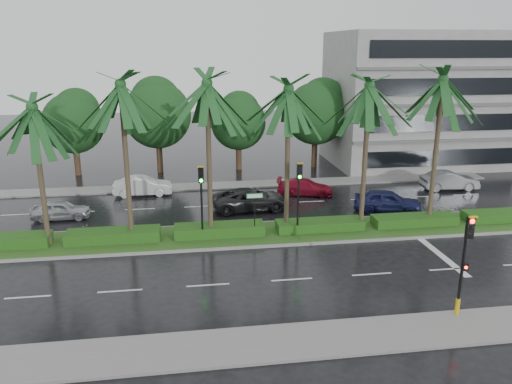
{
  "coord_description": "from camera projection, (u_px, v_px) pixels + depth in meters",
  "views": [
    {
      "loc": [
        -4.84,
        -26.21,
        10.73
      ],
      "look_at": [
        -0.78,
        1.5,
        2.52
      ],
      "focal_mm": 35.0,
      "sensor_mm": 36.0,
      "label": 1
    }
  ],
  "objects": [
    {
      "name": "far_sidewalk",
      "position": [
        247.0,
        185.0,
        39.95
      ],
      "size": [
        40.0,
        2.0,
        0.12
      ],
      "primitive_type": "cube",
      "color": "slate",
      "rests_on": "ground"
    },
    {
      "name": "car_darkgrey",
      "position": [
        251.0,
        199.0,
        33.84
      ],
      "size": [
        2.77,
        5.4,
        1.46
      ],
      "primitive_type": "imported",
      "rotation": [
        0.0,
        0.0,
        1.64
      ],
      "color": "black",
      "rests_on": "ground"
    },
    {
      "name": "car_white",
      "position": [
        143.0,
        186.0,
        37.16
      ],
      "size": [
        1.51,
        4.3,
        1.41
      ],
      "primitive_type": "imported",
      "rotation": [
        0.0,
        0.0,
        1.57
      ],
      "color": "silver",
      "rests_on": "ground"
    },
    {
      "name": "car_red",
      "position": [
        305.0,
        187.0,
        37.25
      ],
      "size": [
        2.82,
        4.5,
        1.22
      ],
      "primitive_type": "imported",
      "rotation": [
        0.0,
        0.0,
        1.29
      ],
      "color": "maroon",
      "rests_on": "ground"
    },
    {
      "name": "signal_median_right",
      "position": [
        299.0,
        188.0,
        28.23
      ],
      "size": [
        0.34,
        0.42,
        4.36
      ],
      "color": "black",
      "rests_on": "median"
    },
    {
      "name": "bg_trees",
      "position": [
        231.0,
        114.0,
        43.8
      ],
      "size": [
        32.97,
        5.77,
        8.34
      ],
      "color": "#3D2F1C",
      "rests_on": "ground"
    },
    {
      "name": "street_sign",
      "position": [
        255.0,
        204.0,
        28.3
      ],
      "size": [
        0.95,
        0.09,
        2.6
      ],
      "color": "black",
      "rests_on": "median"
    },
    {
      "name": "signal_near",
      "position": [
        464.0,
        262.0,
        19.79
      ],
      "size": [
        0.34,
        0.45,
        4.36
      ],
      "color": "black",
      "rests_on": "near_sidewalk"
    },
    {
      "name": "near_sidewalk",
      "position": [
        321.0,
        339.0,
        18.88
      ],
      "size": [
        40.0,
        2.4,
        0.12
      ],
      "primitive_type": "cube",
      "color": "slate",
      "rests_on": "ground"
    },
    {
      "name": "car_grey",
      "position": [
        449.0,
        181.0,
        38.61
      ],
      "size": [
        1.78,
        4.45,
        1.44
      ],
      "primitive_type": "imported",
      "rotation": [
        0.0,
        0.0,
        1.51
      ],
      "color": "slate",
      "rests_on": "ground"
    },
    {
      "name": "palm_row",
      "position": [
        249.0,
        100.0,
        27.14
      ],
      "size": [
        26.3,
        4.2,
        9.59
      ],
      "color": "#3F3724",
      "rests_on": "median"
    },
    {
      "name": "lane_markings",
      "position": [
        327.0,
        241.0,
        28.59
      ],
      "size": [
        34.0,
        13.06,
        0.01
      ],
      "color": "silver",
      "rests_on": "ground"
    },
    {
      "name": "signal_median_left",
      "position": [
        201.0,
        192.0,
        27.46
      ],
      "size": [
        0.34,
        0.42,
        4.36
      ],
      "color": "black",
      "rests_on": "median"
    },
    {
      "name": "ground",
      "position": [
        273.0,
        241.0,
        28.58
      ],
      "size": [
        120.0,
        120.0,
        0.0
      ],
      "primitive_type": "plane",
      "color": "black",
      "rests_on": "ground"
    },
    {
      "name": "car_silver",
      "position": [
        61.0,
        210.0,
        32.0
      ],
      "size": [
        1.54,
        3.68,
        1.24
      ],
      "primitive_type": "imported",
      "rotation": [
        0.0,
        0.0,
        1.59
      ],
      "color": "#AAADB2",
      "rests_on": "ground"
    },
    {
      "name": "car_blue",
      "position": [
        388.0,
        201.0,
        33.35
      ],
      "size": [
        3.17,
        4.78,
        1.51
      ],
      "primitive_type": "imported",
      "rotation": [
        0.0,
        0.0,
        1.23
      ],
      "color": "navy",
      "rests_on": "ground"
    },
    {
      "name": "building",
      "position": [
        419.0,
        99.0,
        46.35
      ],
      "size": [
        16.0,
        10.0,
        12.0
      ],
      "primitive_type": "cube",
      "color": "gray",
      "rests_on": "ground"
    },
    {
      "name": "median",
      "position": [
        270.0,
        233.0,
        29.5
      ],
      "size": [
        36.0,
        4.0,
        0.15
      ],
      "color": "gray",
      "rests_on": "ground"
    },
    {
      "name": "hedge",
      "position": [
        270.0,
        227.0,
        29.4
      ],
      "size": [
        35.2,
        1.4,
        0.6
      ],
      "color": "#1A3F12",
      "rests_on": "median"
    }
  ]
}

